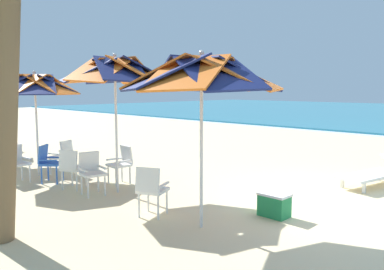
% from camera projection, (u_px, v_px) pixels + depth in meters
% --- Properties ---
extents(ground_plane, '(80.00, 80.00, 0.00)m').
position_uv_depth(ground_plane, '(319.00, 203.00, 7.36)').
color(ground_plane, beige).
extents(beach_umbrella_0, '(2.47, 2.47, 2.72)m').
position_uv_depth(beach_umbrella_0, '(202.00, 75.00, 5.78)').
color(beach_umbrella_0, silver).
rests_on(beach_umbrella_0, ground).
extents(plastic_chair_0, '(0.58, 0.60, 0.87)m').
position_uv_depth(plastic_chair_0, '(151.00, 188.00, 6.50)').
color(plastic_chair_0, white).
rests_on(plastic_chair_0, ground).
extents(beach_umbrella_1, '(2.27, 2.27, 2.85)m').
position_uv_depth(beach_umbrella_1, '(115.00, 72.00, 7.79)').
color(beach_umbrella_1, silver).
rests_on(beach_umbrella_1, ground).
extents(plastic_chair_1, '(0.54, 0.51, 0.87)m').
position_uv_depth(plastic_chair_1, '(92.00, 170.00, 7.87)').
color(plastic_chair_1, white).
rests_on(plastic_chair_1, ground).
extents(plastic_chair_2, '(0.59, 0.61, 0.87)m').
position_uv_depth(plastic_chair_2, '(72.00, 167.00, 8.25)').
color(plastic_chair_2, white).
rests_on(plastic_chair_2, ground).
extents(plastic_chair_3, '(0.48, 0.50, 0.87)m').
position_uv_depth(plastic_chair_3, '(122.00, 162.00, 8.76)').
color(plastic_chair_3, white).
rests_on(plastic_chair_3, ground).
extents(beach_umbrella_2, '(2.19, 2.19, 2.57)m').
position_uv_depth(beach_umbrella_2, '(35.00, 86.00, 9.35)').
color(beach_umbrella_2, silver).
rests_on(beach_umbrella_2, ground).
extents(plastic_chair_4, '(0.60, 0.58, 0.87)m').
position_uv_depth(plastic_chair_4, '(63.00, 155.00, 9.70)').
color(plastic_chair_4, white).
rests_on(plastic_chair_4, ground).
extents(plastic_chair_5, '(0.63, 0.63, 0.87)m').
position_uv_depth(plastic_chair_5, '(49.00, 161.00, 8.88)').
color(plastic_chair_5, blue).
rests_on(plastic_chair_5, ground).
extents(plastic_chair_6, '(0.51, 0.48, 0.87)m').
position_uv_depth(plastic_chair_6, '(16.00, 161.00, 8.87)').
color(plastic_chair_6, white).
rests_on(plastic_chair_6, ground).
extents(plastic_chair_7, '(0.62, 0.63, 0.87)m').
position_uv_depth(plastic_chair_7, '(9.00, 149.00, 10.72)').
color(plastic_chair_7, '#2D8C4C').
rests_on(plastic_chair_7, ground).
extents(plastic_chair_8, '(0.51, 0.49, 0.87)m').
position_uv_depth(plastic_chair_8, '(6.00, 142.00, 12.03)').
color(plastic_chair_8, white).
rests_on(plastic_chair_8, ground).
extents(plastic_chair_9, '(0.63, 0.62, 0.87)m').
position_uv_depth(plastic_chair_9, '(6.00, 136.00, 13.51)').
color(plastic_chair_9, white).
rests_on(plastic_chair_9, ground).
extents(sun_lounger_1, '(1.07, 2.23, 0.62)m').
position_uv_depth(sun_lounger_1, '(376.00, 173.00, 8.67)').
color(sun_lounger_1, white).
rests_on(sun_lounger_1, ground).
extents(palm_tree_1, '(3.11, 2.79, 4.15)m').
position_uv_depth(palm_tree_1, '(3.00, 56.00, 5.33)').
color(palm_tree_1, brown).
rests_on(palm_tree_1, ground).
extents(cooler_box, '(0.50, 0.34, 0.40)m').
position_uv_depth(cooler_box, '(274.00, 205.00, 6.55)').
color(cooler_box, '#238C4C').
rests_on(cooler_box, ground).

